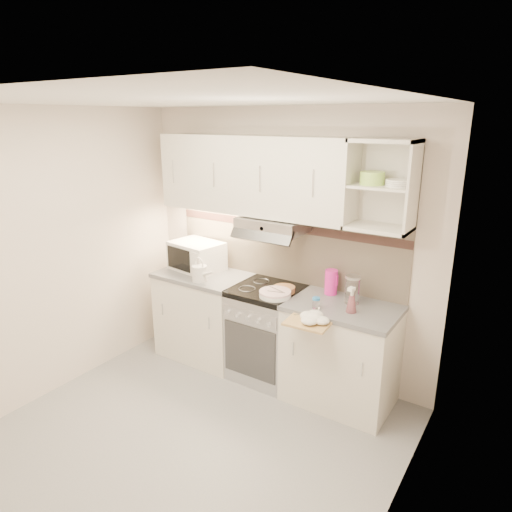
{
  "coord_description": "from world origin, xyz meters",
  "views": [
    {
      "loc": [
        2.06,
        -2.24,
        2.4
      ],
      "look_at": [
        -0.02,
        0.95,
        1.24
      ],
      "focal_mm": 32.0,
      "sensor_mm": 36.0,
      "label": 1
    }
  ],
  "objects": [
    {
      "name": "base_cabinet_left",
      "position": [
        -0.75,
        1.1,
        0.43
      ],
      "size": [
        0.9,
        0.6,
        0.86
      ],
      "primitive_type": "cube",
      "color": "silver",
      "rests_on": "ground"
    },
    {
      "name": "spray_bottle",
      "position": [
        0.85,
        1.01,
        0.99
      ],
      "size": [
        0.09,
        0.09,
        0.23
      ],
      "rotation": [
        0.0,
        0.0,
        -0.16
      ],
      "color": "#D77483",
      "rests_on": "worktop_right"
    },
    {
      "name": "pink_pitcher",
      "position": [
        0.55,
        1.28,
        1.01
      ],
      "size": [
        0.12,
        0.11,
        0.22
      ],
      "rotation": [
        0.0,
        0.0,
        -0.13
      ],
      "color": "#EB22A2",
      "rests_on": "worktop_right"
    },
    {
      "name": "dish_towel",
      "position": [
        0.66,
        0.73,
        0.91
      ],
      "size": [
        0.27,
        0.24,
        0.06
      ],
      "primitive_type": null,
      "rotation": [
        0.0,
        0.0,
        -0.19
      ],
      "color": "white",
      "rests_on": "cutting_board"
    },
    {
      "name": "microwave",
      "position": [
        -0.89,
        1.16,
        1.04
      ],
      "size": [
        0.56,
        0.45,
        0.29
      ],
      "rotation": [
        0.0,
        0.0,
        -0.14
      ],
      "color": "white",
      "rests_on": "worktop_left"
    },
    {
      "name": "base_cabinet_right",
      "position": [
        0.75,
        1.1,
        0.43
      ],
      "size": [
        0.9,
        0.6,
        0.86
      ],
      "primitive_type": "cube",
      "color": "silver",
      "rests_on": "ground"
    },
    {
      "name": "plate_stack",
      "position": [
        0.17,
        0.96,
        0.93
      ],
      "size": [
        0.28,
        0.28,
        0.06
      ],
      "rotation": [
        0.0,
        0.0,
        -0.15
      ],
      "color": "white",
      "rests_on": "electric_range"
    },
    {
      "name": "ground",
      "position": [
        0.0,
        0.0,
        0.0
      ],
      "size": [
        3.0,
        3.0,
        0.0
      ],
      "primitive_type": "plane",
      "color": "gray",
      "rests_on": "ground"
    },
    {
      "name": "cutting_board",
      "position": [
        0.62,
        0.72,
        0.87
      ],
      "size": [
        0.36,
        0.33,
        0.02
      ],
      "primitive_type": "cube",
      "rotation": [
        0.0,
        0.0,
        0.07
      ],
      "color": "tan",
      "rests_on": "base_cabinet_right"
    },
    {
      "name": "electric_range",
      "position": [
        0.0,
        1.1,
        0.45
      ],
      "size": [
        0.6,
        0.6,
        0.9
      ],
      "color": "#B7B7BC",
      "rests_on": "ground"
    },
    {
      "name": "worktop_left",
      "position": [
        -0.75,
        1.1,
        0.88
      ],
      "size": [
        0.92,
        0.62,
        0.04
      ],
      "primitive_type": "cube",
      "color": "slate",
      "rests_on": "base_cabinet_left"
    },
    {
      "name": "bread_loaf",
      "position": [
        0.18,
        1.1,
        0.92
      ],
      "size": [
        0.2,
        0.2,
        0.05
      ],
      "primitive_type": "cylinder",
      "color": "#B3663E",
      "rests_on": "electric_range"
    },
    {
      "name": "room_shell",
      "position": [
        0.0,
        0.37,
        1.63
      ],
      "size": [
        3.04,
        2.84,
        2.52
      ],
      "color": "beige",
      "rests_on": "ground"
    },
    {
      "name": "worktop_right",
      "position": [
        0.75,
        1.1,
        0.88
      ],
      "size": [
        0.92,
        0.62,
        0.04
      ],
      "primitive_type": "cube",
      "color": "slate",
      "rests_on": "base_cabinet_right"
    },
    {
      "name": "glass_jar",
      "position": [
        0.78,
        1.19,
        1.02
      ],
      "size": [
        0.13,
        0.13,
        0.24
      ],
      "rotation": [
        0.0,
        0.0,
        -0.42
      ],
      "color": "silver",
      "rests_on": "worktop_right"
    },
    {
      "name": "watering_can",
      "position": [
        -0.63,
        0.9,
        0.98
      ],
      "size": [
        0.28,
        0.14,
        0.24
      ],
      "rotation": [
        0.0,
        0.0,
        -0.23
      ],
      "color": "silver",
      "rests_on": "worktop_left"
    },
    {
      "name": "spice_jar",
      "position": [
        0.58,
        0.93,
        0.95
      ],
      "size": [
        0.06,
        0.06,
        0.09
      ],
      "rotation": [
        0.0,
        0.0,
        -0.04
      ],
      "color": "white",
      "rests_on": "worktop_right"
    }
  ]
}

